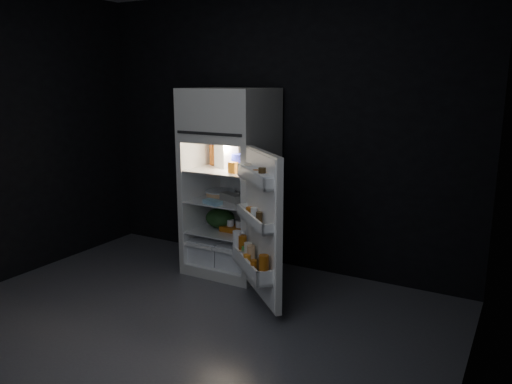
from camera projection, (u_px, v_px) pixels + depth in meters
The scene contains 18 objects.
floor at pixel (172, 331), 3.76m from camera, with size 4.00×3.40×0.00m, color #4E4E53.
wall_back at pixel (276, 132), 4.91m from camera, with size 4.00×0.00×2.70m, color black.
wall_right at pixel (476, 181), 2.51m from camera, with size 0.00×3.40×2.70m, color black.
refrigerator at pixel (232, 175), 4.81m from camera, with size 0.76×0.71×1.78m.
fridge_door at pixel (259, 228), 4.03m from camera, with size 0.66×0.63×1.22m.
milk_jug at pixel (226, 155), 4.80m from camera, with size 0.17×0.17×0.24m, color white.
mayo_jar at pixel (238, 161), 4.76m from camera, with size 0.12×0.12×0.14m, color navy.
jam_jar at pixel (252, 163), 4.67m from camera, with size 0.10×0.10×0.13m, color #32210D.
amber_bottle at pixel (214, 154), 4.95m from camera, with size 0.08×0.08×0.22m, color orange.
small_carton at pixel (233, 168), 4.52m from camera, with size 0.08×0.06×0.10m, color orange.
egg_carton at pixel (231, 197), 4.74m from camera, with size 0.26×0.10×0.07m, color gray.
pie at pixel (221, 193), 4.98m from camera, with size 0.29×0.29×0.04m, color tan.
flat_package at pixel (213, 202), 4.62m from camera, with size 0.18×0.09×0.04m, color #7EAFC3.
wrapped_pkg at pixel (257, 195), 4.90m from camera, with size 0.11×0.09×0.05m, color beige.
produce_bag at pixel (220, 218), 4.91m from camera, with size 0.30×0.25×0.20m, color #193815.
yogurt_tray at pixel (236, 229), 4.80m from camera, with size 0.28×0.15×0.05m, color #9C4D0D.
small_can_red at pixel (246, 223), 4.94m from camera, with size 0.07×0.07×0.09m, color #9C4D0D.
small_can_silver at pixel (258, 225), 4.85m from camera, with size 0.06×0.06×0.09m, color silver.
Camera 1 is at (2.24, -2.69, 1.85)m, focal length 35.00 mm.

